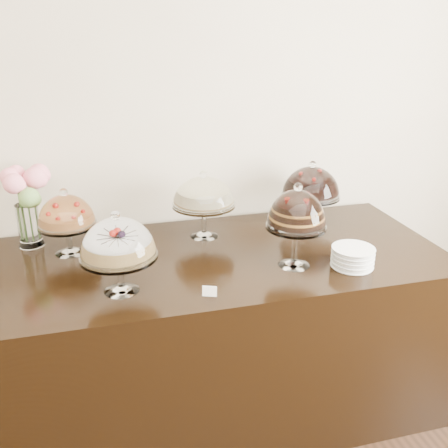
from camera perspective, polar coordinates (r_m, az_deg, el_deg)
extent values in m
cube|color=beige|center=(2.77, -8.19, 12.16)|extent=(5.00, 0.04, 3.00)
cube|color=black|center=(2.69, -0.28, -12.17)|extent=(2.20, 1.00, 0.90)
cone|color=white|center=(2.18, -11.61, -7.17)|extent=(0.15, 0.15, 0.02)
cylinder|color=white|center=(2.15, -11.76, -5.35)|extent=(0.03, 0.03, 0.13)
cylinder|color=white|center=(2.11, -11.91, -3.64)|extent=(0.32, 0.32, 0.01)
cylinder|color=tan|center=(2.10, -11.98, -2.75)|extent=(0.25, 0.25, 0.06)
sphere|color=#AD170D|center=(2.11, -10.30, -1.36)|extent=(0.02, 0.02, 0.02)
sphere|color=#AD170D|center=(2.13, -13.52, -1.38)|extent=(0.02, 0.02, 0.02)
sphere|color=#AD170D|center=(2.02, -12.38, -2.54)|extent=(0.02, 0.02, 0.02)
sphere|color=white|center=(2.04, -12.30, 0.98)|extent=(0.04, 0.04, 0.04)
cone|color=white|center=(2.38, 7.98, -4.37)|extent=(0.15, 0.15, 0.02)
cylinder|color=white|center=(2.34, 8.10, -2.29)|extent=(0.03, 0.03, 0.16)
cylinder|color=white|center=(2.30, 8.21, -0.28)|extent=(0.28, 0.28, 0.01)
cylinder|color=black|center=(2.28, 8.29, 1.11)|extent=(0.20, 0.20, 0.11)
sphere|color=#AD170D|center=(2.30, 9.46, 2.86)|extent=(0.02, 0.02, 0.02)
sphere|color=#AD170D|center=(2.30, 7.49, 3.02)|extent=(0.02, 0.02, 0.02)
sphere|color=#AD170D|center=(2.23, 7.27, 2.38)|extent=(0.02, 0.02, 0.02)
sphere|color=#AD170D|center=(2.22, 9.31, 2.22)|extent=(0.02, 0.02, 0.02)
sphere|color=white|center=(2.24, 8.47, 4.21)|extent=(0.04, 0.04, 0.04)
cone|color=white|center=(2.67, -2.27, -1.13)|extent=(0.15, 0.15, 0.02)
cylinder|color=white|center=(2.64, -2.30, 0.59)|extent=(0.03, 0.03, 0.15)
cylinder|color=white|center=(2.61, -2.33, 2.21)|extent=(0.33, 0.33, 0.01)
cylinder|color=#FBF0C2|center=(2.60, -2.34, 3.02)|extent=(0.26, 0.26, 0.07)
sphere|color=white|center=(2.56, -2.38, 5.70)|extent=(0.04, 0.04, 0.04)
cone|color=white|center=(2.90, 9.67, 0.41)|extent=(0.15, 0.15, 0.02)
cylinder|color=white|center=(2.87, 9.77, 1.85)|extent=(0.03, 0.03, 0.13)
cylinder|color=white|center=(2.85, 9.86, 3.19)|extent=(0.33, 0.33, 0.01)
cylinder|color=black|center=(2.83, 9.92, 4.12)|extent=(0.25, 0.25, 0.09)
sphere|color=#AD170D|center=(2.86, 11.03, 5.33)|extent=(0.02, 0.02, 0.02)
sphere|color=#AD170D|center=(2.84, 8.66, 5.34)|extent=(0.02, 0.02, 0.02)
sphere|color=#AD170D|center=(2.75, 10.27, 4.72)|extent=(0.02, 0.02, 0.02)
sphere|color=white|center=(2.79, 10.09, 6.72)|extent=(0.04, 0.04, 0.04)
cone|color=white|center=(2.59, -17.12, -2.88)|extent=(0.15, 0.15, 0.02)
cylinder|color=white|center=(2.57, -17.29, -1.44)|extent=(0.03, 0.03, 0.12)
cylinder|color=white|center=(2.54, -17.45, -0.10)|extent=(0.28, 0.28, 0.01)
cylinder|color=#C57939|center=(2.53, -17.52, 0.46)|extent=(0.22, 0.22, 0.04)
sphere|color=#AD170D|center=(2.54, -16.28, 1.38)|extent=(0.02, 0.02, 0.02)
sphere|color=#AD170D|center=(2.58, -17.26, 1.60)|extent=(0.02, 0.02, 0.02)
sphere|color=#AD170D|center=(2.56, -18.57, 1.34)|extent=(0.02, 0.02, 0.02)
sphere|color=#AD170D|center=(2.51, -18.94, 0.85)|extent=(0.02, 0.02, 0.02)
sphere|color=#AD170D|center=(2.47, -17.95, 0.62)|extent=(0.02, 0.02, 0.02)
sphere|color=#AD170D|center=(2.48, -16.60, 0.89)|extent=(0.02, 0.02, 0.02)
sphere|color=white|center=(2.49, -17.88, 3.47)|extent=(0.04, 0.04, 0.04)
cylinder|color=white|center=(2.71, -21.40, -0.12)|extent=(0.11, 0.11, 0.22)
cylinder|color=#476B2D|center=(2.68, -21.01, 1.66)|extent=(0.01, 0.01, 0.31)
sphere|color=pink|center=(2.64, -20.81, 4.94)|extent=(0.11, 0.11, 0.11)
cylinder|color=#476B2D|center=(2.72, -20.80, 1.94)|extent=(0.01, 0.01, 0.31)
sphere|color=pink|center=(2.71, -20.39, 5.41)|extent=(0.10, 0.10, 0.10)
cylinder|color=#476B2D|center=(2.70, -21.93, 1.90)|extent=(0.01, 0.01, 0.33)
sphere|color=pink|center=(2.68, -22.68, 5.36)|extent=(0.09, 0.09, 0.09)
cylinder|color=#476B2D|center=(2.68, -22.23, 1.68)|extent=(0.01, 0.01, 0.33)
sphere|color=pink|center=(2.64, -23.30, 4.96)|extent=(0.09, 0.09, 0.09)
cylinder|color=#476B2D|center=(2.65, -22.03, 1.30)|extent=(0.01, 0.01, 0.31)
sphere|color=pink|center=(2.57, -22.92, 4.28)|extent=(0.10, 0.10, 0.10)
cylinder|color=#476B2D|center=(2.65, -21.28, 0.58)|extent=(0.01, 0.01, 0.24)
sphere|color=#669146|center=(2.57, -21.37, 2.80)|extent=(0.10, 0.10, 0.10)
cylinder|color=white|center=(2.42, 14.39, -4.64)|extent=(0.19, 0.19, 0.01)
cylinder|color=white|center=(2.41, 14.42, -4.41)|extent=(0.18, 0.18, 0.01)
cylinder|color=white|center=(2.41, 14.44, -4.17)|extent=(0.19, 0.19, 0.01)
cylinder|color=white|center=(2.40, 14.47, -3.94)|extent=(0.18, 0.18, 0.01)
cylinder|color=white|center=(2.40, 14.49, -3.70)|extent=(0.19, 0.19, 0.01)
cylinder|color=white|center=(2.40, 14.51, -3.46)|extent=(0.18, 0.18, 0.01)
cylinder|color=white|center=(2.39, 14.54, -3.22)|extent=(0.19, 0.19, 0.01)
cylinder|color=white|center=(2.39, 14.56, -2.98)|extent=(0.18, 0.18, 0.01)
cylinder|color=white|center=(2.38, 14.59, -2.74)|extent=(0.19, 0.19, 0.01)
cube|color=white|center=(2.09, -1.67, -7.69)|extent=(0.06, 0.04, 0.04)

